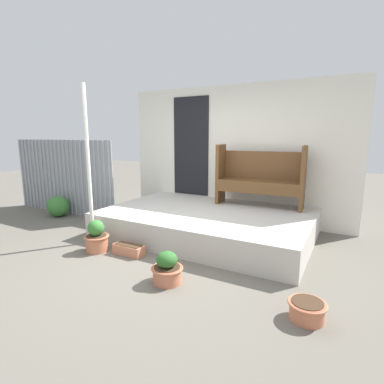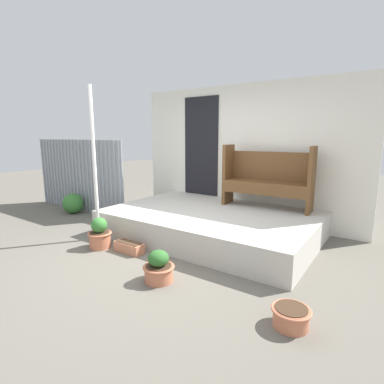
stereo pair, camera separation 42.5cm
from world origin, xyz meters
name	(u,v)px [view 2 (the right image)]	position (x,y,z in m)	size (l,w,h in m)	color
ground_plane	(164,255)	(0.00, 0.00, 0.00)	(24.00, 24.00, 0.00)	#666056
porch_slab	(211,223)	(0.12, 1.11, 0.21)	(3.34, 2.21, 0.42)	beige
house_wall	(240,154)	(0.08, 2.24, 1.31)	(4.54, 0.08, 2.60)	white
fence_corrugated	(78,175)	(-3.25, 0.95, 0.79)	(2.86, 0.05, 1.57)	gray
support_post	(94,165)	(-1.30, -0.09, 1.20)	(0.06, 0.06, 2.41)	white
bench	(267,176)	(0.76, 1.89, 0.97)	(1.53, 0.48, 1.08)	brown
flower_pot_left	(100,235)	(-0.98, -0.32, 0.20)	(0.35, 0.35, 0.46)	#C67251
flower_pot_middle	(159,268)	(0.44, -0.62, 0.16)	(0.37, 0.37, 0.37)	#C67251
flower_pot_right	(291,316)	(1.95, -0.61, 0.10)	(0.35, 0.35, 0.18)	#C67251
planter_box_rect	(129,247)	(-0.48, -0.20, 0.07)	(0.46, 0.18, 0.15)	tan
shrub_by_fence	(73,203)	(-3.10, 0.67, 0.21)	(0.46, 0.41, 0.43)	#387A33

